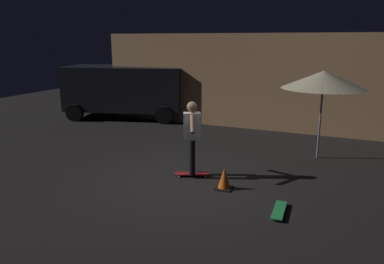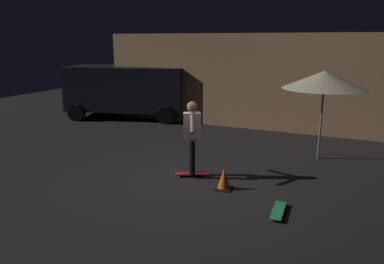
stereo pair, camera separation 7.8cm
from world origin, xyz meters
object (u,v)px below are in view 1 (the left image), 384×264
parked_van (126,88)px  skateboard_spare (279,210)px  skater (192,133)px  skateboard_ridden (192,174)px  traffic_cone (224,179)px  patio_umbrella (324,80)px

parked_van → skateboard_spare: 9.59m
parked_van → skater: size_ratio=2.96×
skateboard_ridden → skater: (0.00, 0.00, 0.98)m
parked_van → skateboard_ridden: 7.25m
skateboard_spare → traffic_cone: (-1.28, 0.67, 0.16)m
skateboard_ridden → traffic_cone: bearing=-23.9°
skateboard_ridden → traffic_cone: (0.92, -0.41, 0.16)m
skater → traffic_cone: size_ratio=3.63×
parked_van → skateboard_ridden: bearing=-44.7°
parked_van → patio_umbrella: bearing=-18.0°
parked_van → skateboard_spare: size_ratio=6.26×
patio_umbrella → skater: bearing=-134.1°
skateboard_ridden → skateboard_spare: same height
parked_van → skateboard_ridden: size_ratio=6.25×
skateboard_spare → patio_umbrella: bearing=85.3°
traffic_cone → parked_van: bearing=137.8°
skater → skateboard_spare: bearing=-26.2°
patio_umbrella → skater: (-2.50, -2.58, -1.04)m
skateboard_spare → skater: bearing=153.8°
skater → patio_umbrella: bearing=45.9°
skateboard_spare → traffic_cone: bearing=152.3°
skateboard_spare → traffic_cone: traffic_cone is taller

